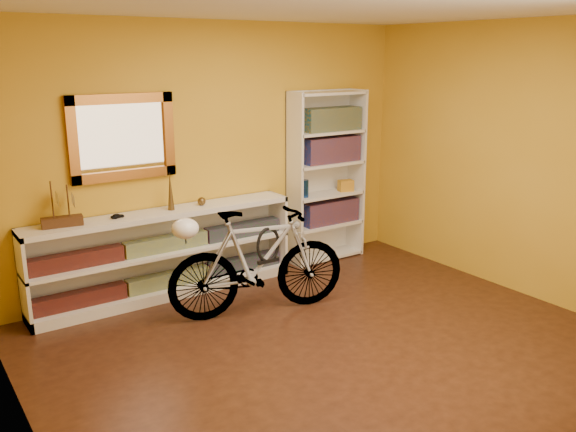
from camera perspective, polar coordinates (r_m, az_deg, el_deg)
floor at (r=4.94m, az=4.69°, el=-12.53°), size 4.50×4.00×0.01m
ceiling at (r=4.39m, az=5.46°, el=19.23°), size 4.50×4.00×0.01m
back_wall at (r=6.14m, az=-6.91°, el=5.78°), size 4.50×0.01×2.60m
left_wall at (r=3.56m, az=-24.36°, el=-2.31°), size 0.01×4.00×2.60m
right_wall at (r=6.15m, az=21.61°, el=4.84°), size 0.01×4.00×2.60m
gilt_mirror at (r=5.70m, az=-15.35°, el=7.17°), size 0.98×0.06×0.78m
wall_socket at (r=6.82m, az=0.16°, el=-2.24°), size 0.09×0.02×0.09m
console_unit at (r=5.91m, az=-11.47°, el=-3.53°), size 2.60×0.35×0.85m
cd_row_lower at (r=5.98m, az=-11.27°, el=-5.90°), size 2.50×0.13×0.14m
cd_row_upper at (r=5.86m, az=-11.45°, el=-2.56°), size 2.50×0.13×0.14m
model_ship at (r=5.48m, az=-20.70°, el=1.10°), size 0.35×0.17×0.40m
toy_car at (r=5.65m, az=-15.79°, el=-0.18°), size 0.00×0.00×0.00m
bronze_ornament at (r=5.78m, az=-11.04°, el=2.33°), size 0.06×0.06×0.37m
decorative_orb at (r=5.94m, az=-8.16°, el=1.39°), size 0.08×0.08×0.08m
bookcase at (r=6.76m, az=3.65°, el=3.70°), size 0.90×0.30×1.90m
book_row_a at (r=6.88m, az=3.92°, el=0.43°), size 0.70×0.22×0.26m
book_row_b at (r=6.74m, az=4.03°, el=6.28°), size 0.70×0.22×0.28m
book_row_c at (r=6.70m, az=4.08°, el=9.12°), size 0.70×0.22×0.25m
travel_mug at (r=6.58m, az=1.59°, el=2.61°), size 0.09×0.09×0.19m
red_tin at (r=6.57m, az=2.18°, el=8.66°), size 0.14×0.14×0.17m
yellow_bag at (r=6.91m, az=5.47°, el=2.88°), size 0.19×0.15×0.13m
bicycle at (r=5.40m, az=-2.86°, el=-4.32°), size 0.82×1.72×0.98m
helmet at (r=5.15m, az=-9.67°, el=-1.18°), size 0.23×0.22×0.17m
u_lock at (r=5.38m, az=-1.88°, el=-2.73°), size 0.24×0.03×0.24m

